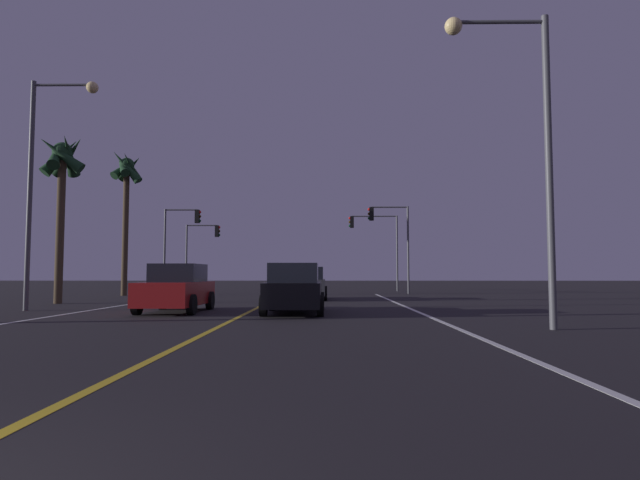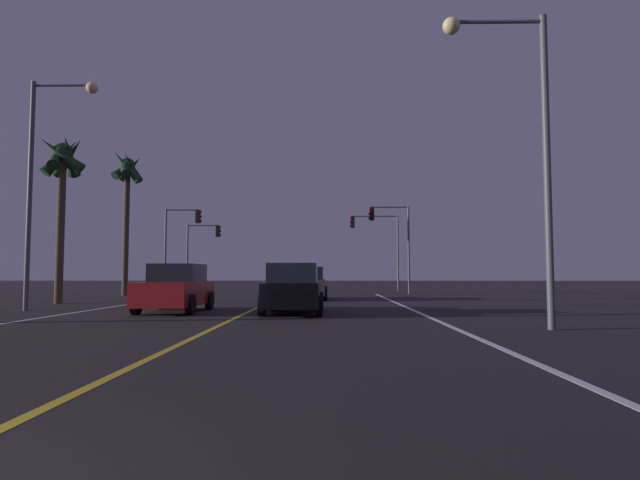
# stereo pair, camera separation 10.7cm
# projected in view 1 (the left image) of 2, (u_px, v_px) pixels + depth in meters

# --- Properties ---
(lane_edge_right) EXTENTS (0.16, 38.28, 0.01)m
(lane_edge_right) POSITION_uv_depth(u_px,v_px,m) (437.00, 320.00, 15.26)
(lane_edge_right) COLOR silver
(lane_edge_right) RESTS_ON ground
(lane_edge_left) EXTENTS (0.16, 38.28, 0.01)m
(lane_edge_left) POSITION_uv_depth(u_px,v_px,m) (32.00, 319.00, 15.41)
(lane_edge_left) COLOR silver
(lane_edge_left) RESTS_ON ground
(lane_center_divider) EXTENTS (0.16, 38.28, 0.01)m
(lane_center_divider) POSITION_uv_depth(u_px,v_px,m) (233.00, 320.00, 15.34)
(lane_center_divider) COLOR gold
(lane_center_divider) RESTS_ON ground
(car_ahead_far) EXTENTS (2.02, 4.30, 1.70)m
(car_ahead_far) POSITION_uv_depth(u_px,v_px,m) (308.00, 284.00, 27.30)
(car_ahead_far) COLOR black
(car_ahead_far) RESTS_ON ground
(car_oncoming) EXTENTS (2.02, 4.30, 1.70)m
(car_oncoming) POSITION_uv_depth(u_px,v_px,m) (177.00, 289.00, 18.51)
(car_oncoming) COLOR black
(car_oncoming) RESTS_ON ground
(car_lead_same_lane) EXTENTS (2.02, 4.30, 1.70)m
(car_lead_same_lane) POSITION_uv_depth(u_px,v_px,m) (294.00, 289.00, 17.80)
(car_lead_same_lane) COLOR black
(car_lead_same_lane) RESTS_ON ground
(traffic_light_near_right) EXTENTS (2.77, 0.36, 5.89)m
(traffic_light_near_right) POSITION_uv_depth(u_px,v_px,m) (390.00, 230.00, 35.12)
(traffic_light_near_right) COLOR #4C4C51
(traffic_light_near_right) RESTS_ON ground
(traffic_light_near_left) EXTENTS (2.52, 0.36, 5.73)m
(traffic_light_near_left) POSITION_uv_depth(u_px,v_px,m) (181.00, 232.00, 35.29)
(traffic_light_near_left) COLOR #4C4C51
(traffic_light_near_left) RESTS_ON ground
(traffic_light_far_right) EXTENTS (3.83, 0.36, 5.88)m
(traffic_light_far_right) POSITION_uv_depth(u_px,v_px,m) (374.00, 235.00, 40.62)
(traffic_light_far_right) COLOR #4C4C51
(traffic_light_far_right) RESTS_ON ground
(traffic_light_far_left) EXTENTS (2.70, 0.36, 5.17)m
(traffic_light_far_left) POSITION_uv_depth(u_px,v_px,m) (203.00, 242.00, 40.76)
(traffic_light_far_left) COLOR #4C4C51
(traffic_light_far_left) RESTS_ON ground
(street_lamp_right_near) EXTENTS (2.60, 0.44, 7.82)m
(street_lamp_right_near) POSITION_uv_depth(u_px,v_px,m) (523.00, 126.00, 12.93)
(street_lamp_right_near) COLOR #4C4C51
(street_lamp_right_near) RESTS_ON ground
(street_lamp_left_mid) EXTENTS (2.53, 0.44, 8.56)m
(street_lamp_left_mid) POSITION_uv_depth(u_px,v_px,m) (46.00, 164.00, 19.34)
(street_lamp_left_mid) COLOR #4C4C51
(street_lamp_left_mid) RESTS_ON ground
(palm_tree_left_mid) EXTENTS (2.30, 2.06, 7.81)m
(palm_tree_left_mid) POSITION_uv_depth(u_px,v_px,m) (63.00, 168.00, 23.99)
(palm_tree_left_mid) COLOR #473826
(palm_tree_left_mid) RESTS_ON ground
(palm_tree_left_far) EXTENTS (2.02, 2.17, 9.10)m
(palm_tree_left_far) POSITION_uv_depth(u_px,v_px,m) (127.00, 180.00, 32.65)
(palm_tree_left_far) COLOR #473826
(palm_tree_left_far) RESTS_ON ground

